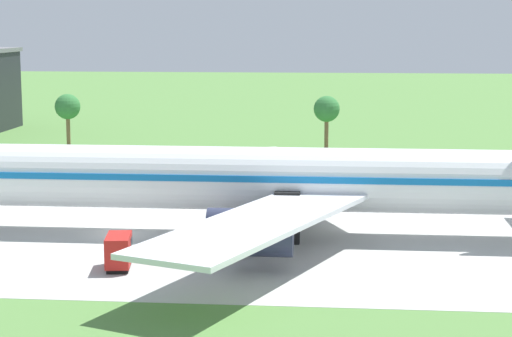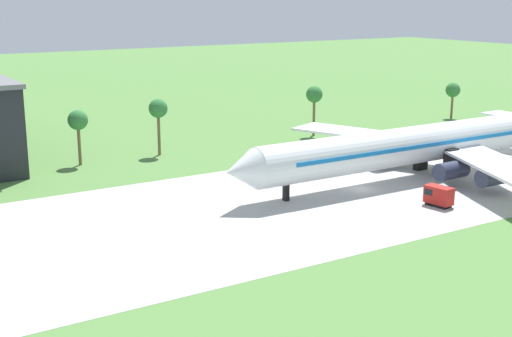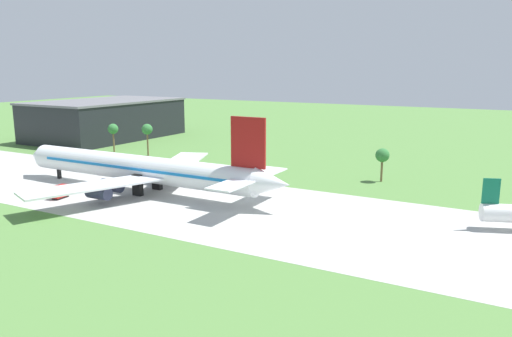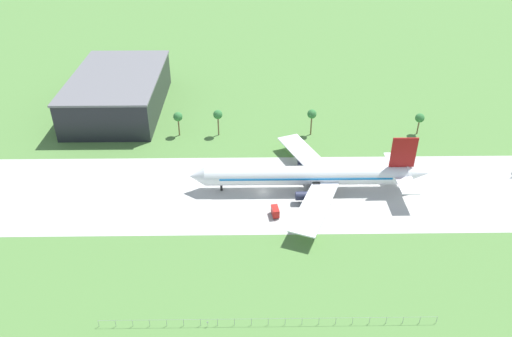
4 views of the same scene
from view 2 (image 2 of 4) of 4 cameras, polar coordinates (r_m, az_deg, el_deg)
name	(u,v)px [view 2 (image 2 of 4)]	position (r m, az deg, el deg)	size (l,w,h in m)	color
ground_plane	(361,190)	(113.22, 8.42, -1.68)	(600.00, 600.00, 0.00)	#517F3D
taxiway_strip	(361,190)	(113.22, 8.42, -1.67)	(320.00, 44.00, 0.02)	#B2B2AD
jet_airliner	(430,143)	(123.31, 13.75, 2.00)	(78.42, 60.51, 19.33)	white
baggage_tug	(438,195)	(106.34, 14.36, -2.11)	(2.55, 4.27, 2.95)	black
palm_tree_row	(269,103)	(147.80, 1.03, 5.28)	(98.28, 3.60, 10.78)	brown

